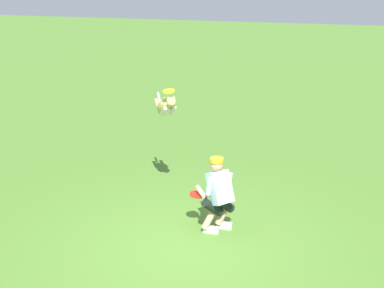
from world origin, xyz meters
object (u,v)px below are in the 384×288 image
dog (166,106)px  frisbee_held (196,195)px  person (218,193)px  frisbee_flying (169,91)px

dog → frisbee_held: dog is taller
person → dog: size_ratio=1.41×
frisbee_held → frisbee_flying: bearing=-53.0°
dog → frisbee_flying: 0.45m
person → frisbee_held: size_ratio=5.49×
dog → frisbee_flying: (-0.13, 0.24, 0.35)m
frisbee_held → dog: bearing=-54.5°
dog → frisbee_flying: bearing=-3.9°
dog → frisbee_held: bearing=3.0°
person → dog: 2.07m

